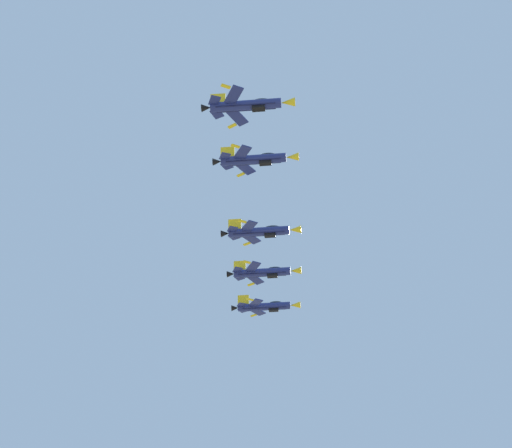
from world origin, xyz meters
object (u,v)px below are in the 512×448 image
at_px(fighter_jet_lead, 265,307).
at_px(fighter_jet_left_outer, 255,159).
at_px(fighter_jet_right_outer, 247,105).
at_px(fighter_jet_left_wing, 264,272).
at_px(fighter_jet_right_wing, 260,232).

relative_size(fighter_jet_lead, fighter_jet_left_outer, 1.00).
height_order(fighter_jet_left_outer, fighter_jet_right_outer, fighter_jet_left_outer).
distance_m(fighter_jet_lead, fighter_jet_left_outer, 47.04).
relative_size(fighter_jet_left_wing, fighter_jet_right_outer, 1.00).
distance_m(fighter_jet_right_wing, fighter_jet_left_outer, 16.90).
xyz_separation_m(fighter_jet_lead, fighter_jet_right_outer, (-1.02, -61.08, 0.56)).
relative_size(fighter_jet_lead, fighter_jet_right_wing, 1.00).
bearing_deg(fighter_jet_left_outer, fighter_jet_right_wing, -178.59).
xyz_separation_m(fighter_jet_right_wing, fighter_jet_left_outer, (-0.36, -16.45, 3.85)).
height_order(fighter_jet_left_wing, fighter_jet_left_outer, fighter_jet_left_outer).
relative_size(fighter_jet_left_outer, fighter_jet_right_outer, 1.00).
bearing_deg(fighter_jet_left_outer, fighter_jet_lead, -177.77).
bearing_deg(fighter_jet_left_wing, fighter_jet_lead, -176.95).
bearing_deg(fighter_jet_right_wing, fighter_jet_lead, -177.32).
height_order(fighter_jet_right_wing, fighter_jet_left_outer, fighter_jet_left_outer).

